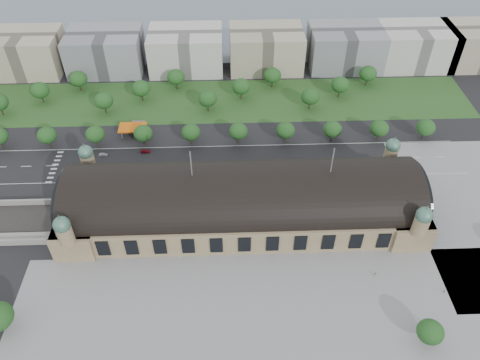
{
  "coord_description": "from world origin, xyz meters",
  "views": [
    {
      "loc": [
        -5.95,
        -138.26,
        148.32
      ],
      "look_at": [
        -0.72,
        9.13,
        14.0
      ],
      "focal_mm": 35.0,
      "sensor_mm": 36.0,
      "label": 1
    }
  ],
  "objects_px": {
    "traffic_car_2": "(85,175)",
    "parked_car_4": "(137,181)",
    "parked_car_0": "(67,188)",
    "parked_car_5": "(164,180)",
    "traffic_car_3": "(146,151)",
    "parked_car_2": "(81,188)",
    "traffic_car_4": "(241,163)",
    "parked_car_6": "(165,180)",
    "pedestrian_4": "(422,321)",
    "petrol_station": "(136,126)",
    "traffic_car_6": "(361,168)",
    "parked_car_3": "(100,182)",
    "bus_mid": "(229,167)",
    "bus_east": "(298,167)",
    "pedestrian_1": "(444,291)",
    "parked_car_1": "(80,182)",
    "bus_west": "(235,174)",
    "traffic_car_1": "(103,155)",
    "pedestrian_0": "(375,275)"
  },
  "relations": [
    {
      "from": "traffic_car_6",
      "to": "parked_car_1",
      "type": "distance_m",
      "value": 133.4
    },
    {
      "from": "traffic_car_2",
      "to": "parked_car_4",
      "type": "xyz_separation_m",
      "value": [
        25.51,
        -4.82,
        0.02
      ]
    },
    {
      "from": "parked_car_3",
      "to": "pedestrian_0",
      "type": "height_order",
      "value": "pedestrian_0"
    },
    {
      "from": "traffic_car_1",
      "to": "bus_mid",
      "type": "xyz_separation_m",
      "value": [
        62.6,
        -12.96,
        0.86
      ]
    },
    {
      "from": "traffic_car_2",
      "to": "pedestrian_1",
      "type": "relative_size",
      "value": 2.99
    },
    {
      "from": "parked_car_1",
      "to": "bus_east",
      "type": "xyz_separation_m",
      "value": [
        103.13,
        5.5,
        1.21
      ]
    },
    {
      "from": "parked_car_3",
      "to": "bus_mid",
      "type": "bearing_deg",
      "value": 57.48
    },
    {
      "from": "bus_east",
      "to": "pedestrian_4",
      "type": "distance_m",
      "value": 89.5
    },
    {
      "from": "petrol_station",
      "to": "pedestrian_4",
      "type": "height_order",
      "value": "petrol_station"
    },
    {
      "from": "petrol_station",
      "to": "traffic_car_4",
      "type": "xyz_separation_m",
      "value": [
        54.88,
        -29.02,
        -2.21
      ]
    },
    {
      "from": "pedestrian_1",
      "to": "petrol_station",
      "type": "bearing_deg",
      "value": 102.05
    },
    {
      "from": "bus_mid",
      "to": "pedestrian_0",
      "type": "bearing_deg",
      "value": -138.5
    },
    {
      "from": "traffic_car_6",
      "to": "bus_mid",
      "type": "distance_m",
      "value": 63.61
    },
    {
      "from": "bus_west",
      "to": "pedestrian_1",
      "type": "bearing_deg",
      "value": -129.0
    },
    {
      "from": "traffic_car_2",
      "to": "parked_car_5",
      "type": "bearing_deg",
      "value": 84.27
    },
    {
      "from": "parked_car_4",
      "to": "parked_car_1",
      "type": "bearing_deg",
      "value": -126.64
    },
    {
      "from": "bus_mid",
      "to": "pedestrian_1",
      "type": "distance_m",
      "value": 107.07
    },
    {
      "from": "parked_car_3",
      "to": "bus_mid",
      "type": "xyz_separation_m",
      "value": [
        60.3,
        7.57,
        0.73
      ]
    },
    {
      "from": "pedestrian_0",
      "to": "pedestrian_1",
      "type": "distance_m",
      "value": 25.18
    },
    {
      "from": "parked_car_2",
      "to": "bus_mid",
      "type": "xyz_separation_m",
      "value": [
        68.5,
        11.0,
        0.86
      ]
    },
    {
      "from": "parked_car_4",
      "to": "pedestrian_4",
      "type": "relative_size",
      "value": 2.52
    },
    {
      "from": "petrol_station",
      "to": "traffic_car_6",
      "type": "distance_m",
      "value": 117.57
    },
    {
      "from": "pedestrian_1",
      "to": "pedestrian_0",
      "type": "bearing_deg",
      "value": 122.57
    },
    {
      "from": "bus_west",
      "to": "pedestrian_1",
      "type": "xyz_separation_m",
      "value": [
        76.13,
        -67.53,
        -0.68
      ]
    },
    {
      "from": "traffic_car_3",
      "to": "bus_east",
      "type": "relative_size",
      "value": 0.37
    },
    {
      "from": "parked_car_3",
      "to": "parked_car_4",
      "type": "relative_size",
      "value": 1.06
    },
    {
      "from": "traffic_car_6",
      "to": "parked_car_0",
      "type": "distance_m",
      "value": 138.64
    },
    {
      "from": "traffic_car_2",
      "to": "parked_car_4",
      "type": "height_order",
      "value": "parked_car_4"
    },
    {
      "from": "traffic_car_1",
      "to": "traffic_car_4",
      "type": "relative_size",
      "value": 0.98
    },
    {
      "from": "bus_mid",
      "to": "parked_car_6",
      "type": "bearing_deg",
      "value": 103.98
    },
    {
      "from": "traffic_car_2",
      "to": "traffic_car_6",
      "type": "bearing_deg",
      "value": 92.4
    },
    {
      "from": "petrol_station",
      "to": "parked_car_0",
      "type": "bearing_deg",
      "value": -120.51
    },
    {
      "from": "bus_west",
      "to": "pedestrian_4",
      "type": "bearing_deg",
      "value": -138.69
    },
    {
      "from": "parked_car_2",
      "to": "traffic_car_2",
      "type": "bearing_deg",
      "value": 145.51
    },
    {
      "from": "traffic_car_6",
      "to": "bus_mid",
      "type": "relative_size",
      "value": 0.49
    },
    {
      "from": "parked_car_0",
      "to": "bus_mid",
      "type": "bearing_deg",
      "value": 68.85
    },
    {
      "from": "traffic_car_3",
      "to": "parked_car_3",
      "type": "distance_m",
      "value": 29.13
    },
    {
      "from": "traffic_car_3",
      "to": "parked_car_3",
      "type": "bearing_deg",
      "value": 141.51
    },
    {
      "from": "traffic_car_3",
      "to": "parked_car_2",
      "type": "height_order",
      "value": "traffic_car_3"
    },
    {
      "from": "parked_car_0",
      "to": "parked_car_3",
      "type": "bearing_deg",
      "value": 73.83
    },
    {
      "from": "bus_east",
      "to": "traffic_car_6",
      "type": "bearing_deg",
      "value": -95.38
    },
    {
      "from": "parked_car_6",
      "to": "pedestrian_4",
      "type": "xyz_separation_m",
      "value": [
        96.76,
        -77.65,
        0.1
      ]
    },
    {
      "from": "parked_car_2",
      "to": "pedestrian_4",
      "type": "relative_size",
      "value": 2.64
    },
    {
      "from": "parked_car_0",
      "to": "parked_car_5",
      "type": "xyz_separation_m",
      "value": [
        44.19,
        3.52,
        -0.0
      ]
    },
    {
      "from": "traffic_car_4",
      "to": "parked_car_5",
      "type": "relative_size",
      "value": 0.74
    },
    {
      "from": "parked_car_1",
      "to": "pedestrian_0",
      "type": "distance_m",
      "value": 137.2
    },
    {
      "from": "parked_car_1",
      "to": "petrol_station",
      "type": "bearing_deg",
      "value": 125.11
    },
    {
      "from": "traffic_car_2",
      "to": "pedestrian_4",
      "type": "height_order",
      "value": "pedestrian_4"
    },
    {
      "from": "petrol_station",
      "to": "traffic_car_3",
      "type": "relative_size",
      "value": 2.77
    },
    {
      "from": "pedestrian_0",
      "to": "parked_car_0",
      "type": "bearing_deg",
      "value": 135.98
    }
  ]
}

